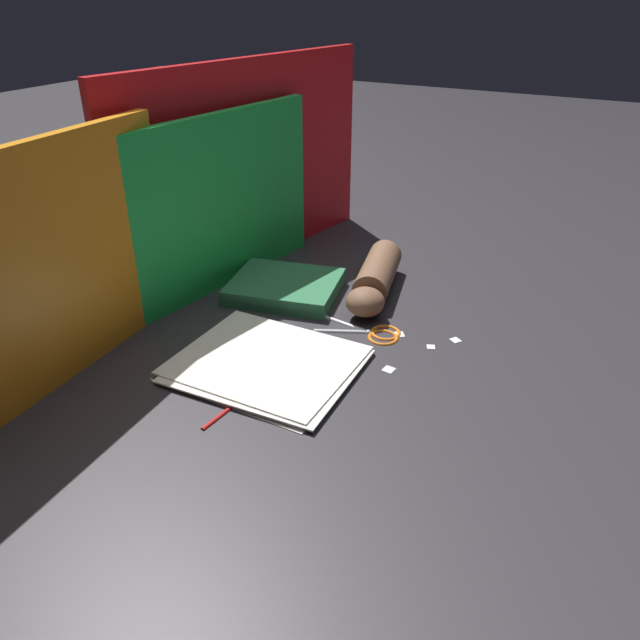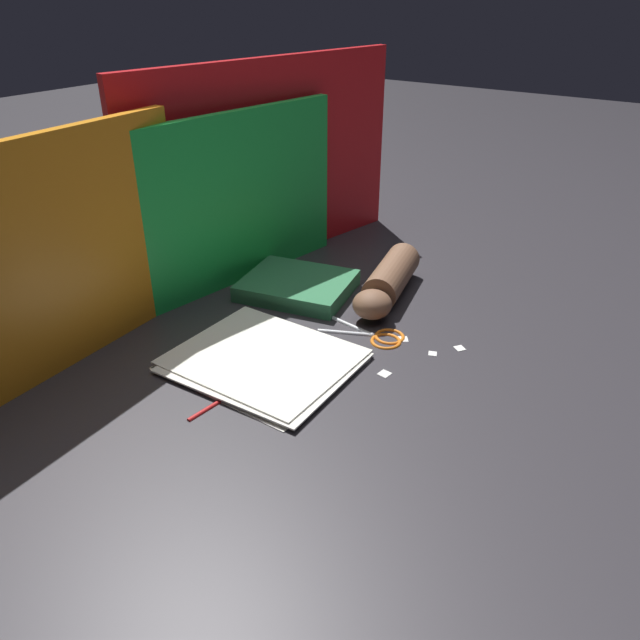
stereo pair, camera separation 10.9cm
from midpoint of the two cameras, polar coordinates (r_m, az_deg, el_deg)
name	(u,v)px [view 1 (the left image)]	position (r m, az deg, el deg)	size (l,w,h in m)	color
ground_plane	(339,355)	(1.10, -1.11, -3.35)	(6.00, 6.00, 0.00)	#2D2B30
backdrop_panel_left	(39,273)	(1.06, -27.05, 3.77)	(0.58, 0.06, 0.39)	orange
backdrop_panel_center	(172,221)	(1.24, -15.88, 8.65)	(0.79, 0.13, 0.36)	green
backdrop_panel_right	(249,166)	(1.42, -8.81, 13.70)	(0.73, 0.15, 0.44)	red
paper_stack	(266,364)	(1.08, -7.85, -4.09)	(0.27, 0.31, 0.01)	white
book_closed	(285,287)	(1.31, -5.60, 2.95)	(0.23, 0.25, 0.03)	#2D7247
scissors	(373,331)	(1.16, 2.24, -1.13)	(0.10, 0.17, 0.01)	silver
hand_forearm	(375,279)	(1.30, 2.67, 3.70)	(0.29, 0.14, 0.07)	brown
paper_scrap_near	(456,340)	(1.16, 9.69, -1.88)	(0.02, 0.02, 0.00)	white
paper_scrap_mid	(431,347)	(1.13, 7.42, -2.52)	(0.02, 0.02, 0.00)	white
paper_scrap_far	(399,334)	(1.17, 4.63, -1.38)	(0.03, 0.03, 0.00)	white
paper_scrap_side	(390,368)	(1.07, 3.51, -4.49)	(0.02, 0.02, 0.00)	white
pen	(232,405)	(0.99, -11.17, -7.71)	(0.14, 0.02, 0.01)	red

